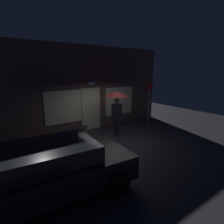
% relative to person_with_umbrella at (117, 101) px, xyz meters
% --- Properties ---
extents(ground_plane, '(18.00, 18.00, 0.00)m').
position_rel_person_with_umbrella_xyz_m(ground_plane, '(-0.54, -0.60, -1.69)').
color(ground_plane, '#26262B').
extents(building_facade, '(9.27, 0.48, 4.33)m').
position_rel_person_with_umbrella_xyz_m(building_facade, '(-0.54, 1.74, 0.45)').
color(building_facade, brown).
rests_on(building_facade, ground).
extents(person_with_umbrella, '(1.13, 1.13, 2.13)m').
position_rel_person_with_umbrella_xyz_m(person_with_umbrella, '(0.00, 0.00, 0.00)').
color(person_with_umbrella, black).
rests_on(person_with_umbrella, ground).
extents(parked_car, '(4.46, 2.23, 1.35)m').
position_rel_person_with_umbrella_xyz_m(parked_car, '(-4.09, -2.66, -0.99)').
color(parked_car, black).
rests_on(parked_car, ground).
extents(street_sign_post, '(0.40, 0.07, 2.47)m').
position_rel_person_with_umbrella_xyz_m(street_sign_post, '(2.34, 0.18, -0.30)').
color(street_sign_post, '#595B60').
rests_on(street_sign_post, ground).
extents(sidewalk_bollard, '(0.26, 0.26, 0.50)m').
position_rel_person_with_umbrella_xyz_m(sidewalk_bollard, '(-1.19, 0.99, -1.44)').
color(sidewalk_bollard, slate).
rests_on(sidewalk_bollard, ground).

